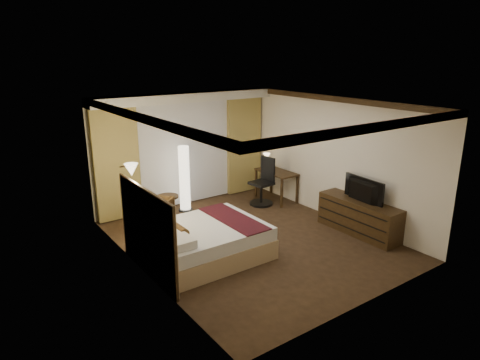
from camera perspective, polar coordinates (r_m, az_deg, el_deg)
floor at (r=8.58m, az=1.57°, el=-8.00°), size 4.50×5.50×0.01m
ceiling at (r=7.84m, az=1.72°, el=10.21°), size 4.50×5.50×0.01m
back_wall at (r=10.37m, az=-7.59°, el=4.11°), size 4.50×0.02×2.70m
left_wall at (r=7.04m, az=-13.13°, el=-2.27°), size 0.02×5.50×2.70m
right_wall at (r=9.59m, az=12.44°, el=2.83°), size 0.02×5.50×2.70m
crown_molding at (r=7.85m, az=1.72°, el=9.77°), size 4.50×5.50×0.12m
soffit at (r=9.95m, az=-7.17°, el=10.90°), size 4.50×0.50×0.20m
curtain_sheer at (r=10.32m, az=-7.35°, el=3.49°), size 2.48×0.04×2.45m
curtain_left_drape at (r=9.61m, az=-16.13°, el=1.97°), size 1.00×0.14×2.45m
curtain_right_drape at (r=11.15m, az=0.52°, el=4.63°), size 1.00×0.14×2.45m
wall_sconce at (r=7.68m, az=-14.29°, el=1.33°), size 0.24×0.24×0.24m
bed at (r=7.81m, az=-4.76°, el=-8.18°), size 2.10×1.64×0.62m
headboard at (r=7.20m, az=-12.17°, el=-6.91°), size 0.12×1.94×1.50m
armchair at (r=9.15m, az=-11.49°, el=-4.27°), size 0.96×0.96×0.72m
side_table at (r=9.71m, az=-9.54°, el=-3.55°), size 0.48×0.48×0.53m
floor_lamp at (r=9.95m, az=-7.42°, el=0.19°), size 0.33×0.33×1.56m
desk at (r=10.74m, az=4.84°, el=-0.75°), size 0.55×1.10×0.75m
desk_lamp at (r=10.88m, az=3.55°, el=2.51°), size 0.18×0.18×0.34m
office_chair at (r=10.33m, az=2.87°, el=-0.21°), size 0.61×0.61×1.17m
dresser at (r=9.10m, az=15.56°, el=-4.77°), size 0.50×1.80×0.70m
television at (r=8.87m, az=15.76°, el=-0.97°), size 0.65×1.04×0.13m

